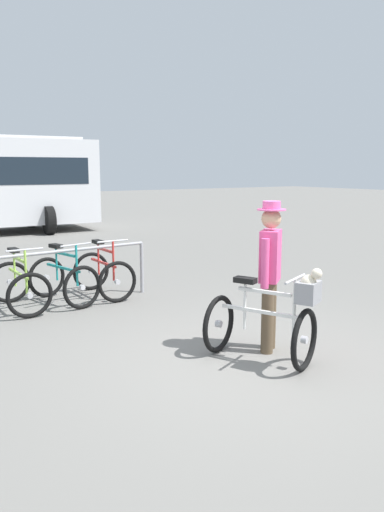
{
  "coord_description": "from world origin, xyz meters",
  "views": [
    {
      "loc": [
        -3.38,
        -4.13,
        2.08
      ],
      "look_at": [
        0.09,
        1.13,
        1.0
      ],
      "focal_mm": 35.93,
      "sensor_mm": 36.0,
      "label": 1
    }
  ],
  "objects_px": {
    "racked_bike_teal": "(64,280)",
    "featured_bicycle": "(270,319)",
    "person_with_featured_bike": "(270,270)",
    "racked_bike_lime": "(19,286)",
    "racked_bike_red": "(104,274)"
  },
  "relations": [
    {
      "from": "racked_bike_teal",
      "to": "featured_bicycle",
      "type": "relative_size",
      "value": 0.96
    },
    {
      "from": "featured_bicycle",
      "to": "person_with_featured_bike",
      "type": "relative_size",
      "value": 0.73
    },
    {
      "from": "racked_bike_lime",
      "to": "person_with_featured_bike",
      "type": "height_order",
      "value": "person_with_featured_bike"
    },
    {
      "from": "racked_bike_red",
      "to": "person_with_featured_bike",
      "type": "xyz_separation_m",
      "value": [
        0.54,
        -3.42,
        0.58
      ]
    },
    {
      "from": "racked_bike_red",
      "to": "featured_bicycle",
      "type": "relative_size",
      "value": 0.87
    },
    {
      "from": "featured_bicycle",
      "to": "person_with_featured_bike",
      "type": "xyz_separation_m",
      "value": [
        0.25,
        0.3,
        0.46
      ]
    },
    {
      "from": "person_with_featured_bike",
      "to": "featured_bicycle",
      "type": "bearing_deg",
      "value": -129.33
    },
    {
      "from": "racked_bike_red",
      "to": "racked_bike_lime",
      "type": "bearing_deg",
      "value": -175.14
    },
    {
      "from": "racked_bike_teal",
      "to": "featured_bicycle",
      "type": "distance_m",
      "value": 3.8
    },
    {
      "from": "racked_bike_lime",
      "to": "racked_bike_red",
      "type": "bearing_deg",
      "value": 4.86
    },
    {
      "from": "racked_bike_teal",
      "to": "racked_bike_red",
      "type": "xyz_separation_m",
      "value": [
        0.7,
        0.06,
        0.0
      ]
    },
    {
      "from": "featured_bicycle",
      "to": "racked_bike_red",
      "type": "bearing_deg",
      "value": 94.49
    },
    {
      "from": "racked_bike_teal",
      "to": "featured_bicycle",
      "type": "bearing_deg",
      "value": -74.89
    },
    {
      "from": "racked_bike_red",
      "to": "person_with_featured_bike",
      "type": "height_order",
      "value": "person_with_featured_bike"
    },
    {
      "from": "racked_bike_teal",
      "to": "featured_bicycle",
      "type": "height_order",
      "value": "featured_bicycle"
    }
  ]
}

